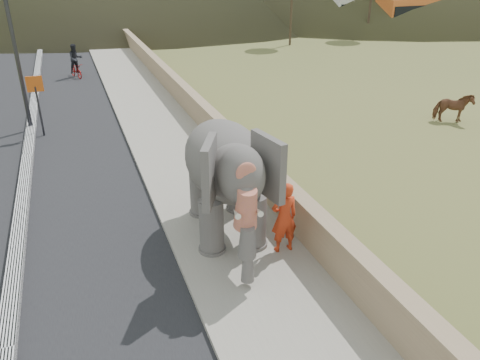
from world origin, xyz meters
name	(u,v)px	position (x,y,z in m)	size (l,w,h in m)	color
ground	(273,306)	(0.00, 0.00, 0.00)	(160.00, 160.00, 0.00)	olive
road	(28,159)	(-5.00, 10.00, 0.01)	(7.00, 120.00, 0.03)	black
median	(28,157)	(-5.00, 10.00, 0.11)	(0.35, 120.00, 0.22)	black
walkway	(168,141)	(0.00, 10.00, 0.07)	(3.00, 120.00, 0.15)	#9E9687
parapet	(209,124)	(1.65, 10.00, 0.55)	(0.30, 120.00, 1.10)	tan
lamppost	(16,5)	(-4.69, 13.28, 4.87)	(1.76, 0.36, 8.00)	#2A2A2E
signboard	(37,96)	(-4.50, 12.40, 1.64)	(0.60, 0.08, 2.40)	#2D2D33
cow	(453,108)	(11.99, 8.22, 0.64)	(0.69, 1.51, 1.28)	brown
distant_car	(297,23)	(18.58, 36.29, 0.72)	(1.70, 4.23, 1.44)	silver
bus_white	(380,12)	(26.77, 34.48, 1.55)	(2.50, 11.00, 3.10)	white
bus_orange	(429,15)	(29.97, 31.26, 1.55)	(2.50, 11.00, 3.10)	orange
elephant_and_man	(226,176)	(0.02, 2.98, 1.62)	(2.57, 4.32, 2.96)	#655F5B
motorcyclist	(76,64)	(-2.75, 22.56, 0.79)	(1.06, 1.64, 1.94)	maroon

